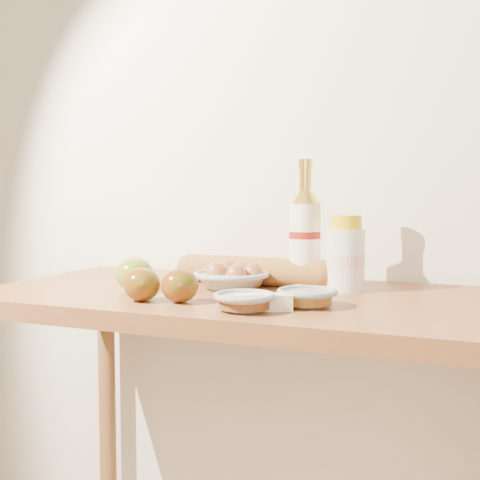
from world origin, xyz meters
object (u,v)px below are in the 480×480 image
Objects in this scene: egg_bowl at (232,278)px; bourbon_bottle at (305,236)px; cream_bottle at (346,256)px; table at (245,346)px; baguette at (253,271)px.

bourbon_bottle is at bearing 28.62° from egg_bowl.
table is at bearing -144.78° from cream_bottle.
baguette is at bearing 102.10° from table.
cream_bottle is 0.27m from egg_bowl.
bourbon_bottle is 0.16m from baguette.
table is 0.19m from baguette.
baguette is at bearing 73.47° from egg_bowl.
baguette is (-0.02, 0.11, 0.16)m from table.
table is 2.90× the size of baguette.
cream_bottle is at bearing 15.97° from egg_bowl.
egg_bowl is 0.56× the size of baguette.
bourbon_bottle reaches higher than baguette.
table is 0.16m from egg_bowl.
cream_bottle is at bearing 7.16° from bourbon_bottle.
egg_bowl is (-0.25, -0.07, -0.05)m from cream_bottle.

